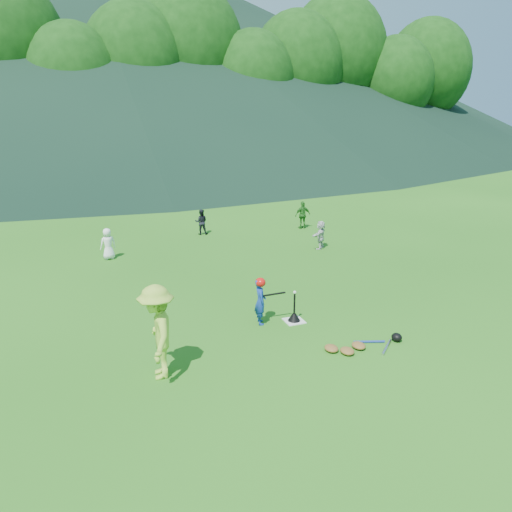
% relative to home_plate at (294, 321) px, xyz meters
% --- Properties ---
extents(ground, '(120.00, 120.00, 0.00)m').
position_rel_home_plate_xyz_m(ground, '(0.00, 0.00, -0.01)').
color(ground, '#216016').
rests_on(ground, ground).
extents(home_plate, '(0.45, 0.45, 0.02)m').
position_rel_home_plate_xyz_m(home_plate, '(0.00, 0.00, 0.00)').
color(home_plate, silver).
rests_on(home_plate, ground).
extents(baseball, '(0.08, 0.08, 0.08)m').
position_rel_home_plate_xyz_m(baseball, '(0.00, 0.00, 0.73)').
color(baseball, white).
rests_on(baseball, batting_tee).
extents(batter_child, '(0.33, 0.44, 1.11)m').
position_rel_home_plate_xyz_m(batter_child, '(-0.79, 0.19, 0.54)').
color(batter_child, navy).
rests_on(batter_child, ground).
extents(adult_coach, '(0.83, 1.26, 1.83)m').
position_rel_home_plate_xyz_m(adult_coach, '(-3.44, -1.30, 0.90)').
color(adult_coach, '#A5CE3C').
rests_on(adult_coach, ground).
extents(fielder_a, '(0.56, 0.42, 1.04)m').
position_rel_home_plate_xyz_m(fielder_a, '(-3.61, 6.65, 0.51)').
color(fielder_a, white).
rests_on(fielder_a, ground).
extents(fielder_b, '(0.57, 0.50, 0.99)m').
position_rel_home_plate_xyz_m(fielder_b, '(0.09, 8.63, 0.49)').
color(fielder_b, black).
rests_on(fielder_b, ground).
extents(fielder_c, '(0.66, 0.28, 1.12)m').
position_rel_home_plate_xyz_m(fielder_c, '(4.20, 8.05, 0.55)').
color(fielder_c, '#266D20').
rests_on(fielder_c, ground).
extents(fielder_d, '(0.90, 0.83, 1.01)m').
position_rel_home_plate_xyz_m(fielder_d, '(3.49, 5.19, 0.49)').
color(fielder_d, silver).
rests_on(fielder_d, ground).
extents(batting_tee, '(0.30, 0.30, 0.68)m').
position_rel_home_plate_xyz_m(batting_tee, '(0.00, 0.00, 0.12)').
color(batting_tee, black).
rests_on(batting_tee, home_plate).
extents(batter_gear, '(0.73, 0.26, 0.47)m').
position_rel_home_plate_xyz_m(batter_gear, '(-0.76, 0.19, 0.99)').
color(batter_gear, red).
rests_on(batter_gear, ground).
extents(equipment_pile, '(1.80, 0.75, 0.19)m').
position_rel_home_plate_xyz_m(equipment_pile, '(0.69, -1.73, 0.06)').
color(equipment_pile, olive).
rests_on(equipment_pile, ground).
extents(outfield_fence, '(70.07, 0.08, 1.33)m').
position_rel_home_plate_xyz_m(outfield_fence, '(0.00, 28.00, 0.69)').
color(outfield_fence, gray).
rests_on(outfield_fence, ground).
extents(tree_line, '(70.04, 11.40, 14.82)m').
position_rel_home_plate_xyz_m(tree_line, '(0.20, 33.83, 8.20)').
color(tree_line, '#382314').
rests_on(tree_line, ground).
extents(distant_hills, '(155.00, 140.00, 32.00)m').
position_rel_home_plate_xyz_m(distant_hills, '(-7.63, 81.81, 14.97)').
color(distant_hills, black).
rests_on(distant_hills, ground).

